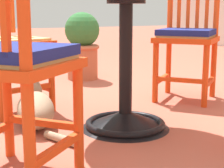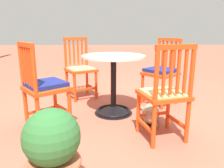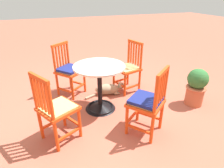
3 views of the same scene
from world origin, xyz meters
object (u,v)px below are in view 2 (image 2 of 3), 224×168
(orange_chair_near_fence, at_px, (80,70))
(terracotta_planter, at_px, (53,158))
(orange_chair_facing_out, at_px, (165,95))
(orange_chair_tucked_in, at_px, (44,87))
(cafe_table, at_px, (113,91))
(tabby_cat, at_px, (151,114))
(orange_chair_at_corner, at_px, (161,72))

(orange_chair_near_fence, distance_m, terracotta_planter, 2.18)
(orange_chair_facing_out, bearing_deg, orange_chair_tucked_in, 77.10)
(cafe_table, bearing_deg, orange_chair_tucked_in, 118.68)
(tabby_cat, bearing_deg, orange_chair_tucked_in, 95.26)
(cafe_table, height_order, tabby_cat, cafe_table)
(cafe_table, bearing_deg, orange_chair_near_fence, 35.29)
(orange_chair_facing_out, height_order, terracotta_planter, orange_chair_facing_out)
(cafe_table, relative_size, tabby_cat, 1.02)
(orange_chair_tucked_in, height_order, orange_chair_at_corner, same)
(orange_chair_tucked_in, relative_size, orange_chair_at_corner, 1.00)
(tabby_cat, xyz_separation_m, terracotta_planter, (-1.19, 0.80, 0.23))
(terracotta_planter, bearing_deg, orange_chair_at_corner, -30.17)
(orange_chair_near_fence, distance_m, tabby_cat, 1.37)
(cafe_table, xyz_separation_m, orange_chair_tucked_in, (-0.40, 0.73, 0.16))
(orange_chair_facing_out, distance_m, orange_chair_near_fence, 1.65)
(cafe_table, xyz_separation_m, orange_chair_at_corner, (0.36, -0.68, 0.16))
(orange_chair_at_corner, height_order, terracotta_planter, orange_chair_at_corner)
(cafe_table, distance_m, orange_chair_tucked_in, 0.85)
(orange_chair_tucked_in, height_order, terracotta_planter, orange_chair_tucked_in)
(orange_chair_tucked_in, height_order, orange_chair_facing_out, same)
(orange_chair_at_corner, distance_m, tabby_cat, 0.79)
(orange_chair_tucked_in, relative_size, terracotta_planter, 1.47)
(orange_chair_near_fence, bearing_deg, orange_chair_facing_out, -145.42)
(orange_chair_tucked_in, relative_size, orange_chair_facing_out, 1.00)
(orange_chair_near_fence, relative_size, terracotta_planter, 1.47)
(orange_chair_tucked_in, bearing_deg, orange_chair_at_corner, -61.79)
(orange_chair_near_fence, relative_size, tabby_cat, 1.22)
(orange_chair_tucked_in, relative_size, orange_chair_near_fence, 1.00)
(cafe_table, height_order, orange_chair_tucked_in, orange_chair_tucked_in)
(orange_chair_at_corner, bearing_deg, tabby_cat, 157.61)
(orange_chair_facing_out, distance_m, tabby_cat, 0.51)
(tabby_cat, relative_size, terracotta_planter, 1.20)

